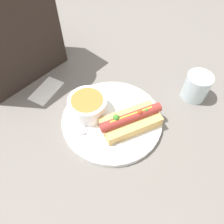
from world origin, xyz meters
name	(u,v)px	position (x,y,z in m)	size (l,w,h in m)	color
ground_plane	(112,121)	(0.00, 0.00, 0.00)	(4.00, 4.00, 0.00)	slate
dinner_plate	(112,120)	(0.00, 0.00, 0.01)	(0.29, 0.29, 0.02)	white
hot_dog	(131,121)	(0.02, -0.05, 0.04)	(0.18, 0.14, 0.06)	#DBAD60
soup_bowl	(88,105)	(-0.03, 0.07, 0.05)	(0.11, 0.11, 0.06)	white
spoon	(88,133)	(-0.08, 0.01, 0.02)	(0.07, 0.16, 0.01)	#B7B7BC
drinking_glass	(197,87)	(0.25, -0.13, 0.04)	(0.08, 0.08, 0.09)	silver
napkin	(46,90)	(-0.06, 0.24, 0.00)	(0.13, 0.09, 0.01)	white
seated_diner	(1,18)	(-0.05, 0.37, 0.20)	(0.29, 0.14, 0.45)	#2D231E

